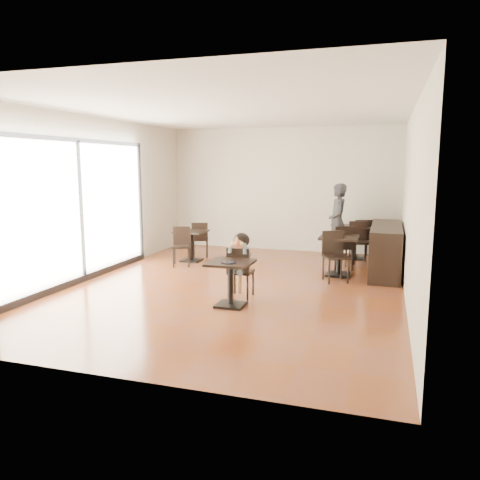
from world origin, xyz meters
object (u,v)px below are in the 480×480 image
at_px(chair_left_a, 200,239).
at_px(child, 241,265).
at_px(chair_left_b, 181,247).
at_px(cafe_table_back, 354,242).
at_px(chair_back_b, 360,243).
at_px(chair_back_a, 361,238).
at_px(cafe_table_left, 191,246).
at_px(child_chair, 241,272).
at_px(child_table, 231,284).
at_px(chair_mid_b, 336,257).
at_px(adult_patron, 337,222).
at_px(cafe_table_mid, 339,256).
at_px(chair_mid_a, 341,247).

bearing_deg(chair_left_a, child, 103.25).
xyz_separation_m(chair_left_a, chair_left_b, (0.00, -1.10, 0.00)).
height_order(child, cafe_table_back, child).
bearing_deg(cafe_table_back, chair_left_a, -165.32).
relative_size(cafe_table_back, chair_back_b, 0.83).
bearing_deg(chair_back_b, chair_back_a, 71.49).
bearing_deg(cafe_table_left, child_chair, -51.58).
relative_size(child_table, chair_mid_b, 0.75).
bearing_deg(chair_left_b, cafe_table_back, 9.62).
distance_m(chair_left_b, chair_back_b, 4.08).
distance_m(adult_patron, cafe_table_back, 0.71).
bearing_deg(chair_left_b, chair_back_a, 9.87).
distance_m(cafe_table_left, chair_mid_b, 3.58).
distance_m(chair_mid_b, chair_left_b, 3.47).
relative_size(cafe_table_mid, chair_left_b, 0.93).
distance_m(chair_mid_b, chair_back_a, 2.60).
distance_m(child_table, chair_back_a, 5.02).
distance_m(child, chair_left_a, 3.68).
height_order(child, chair_back_b, child).
relative_size(child_chair, chair_back_a, 0.92).
xyz_separation_m(child_chair, adult_patron, (1.23, 3.73, 0.47)).
distance_m(cafe_table_left, cafe_table_back, 3.93).
relative_size(child, chair_left_b, 1.27).
xyz_separation_m(cafe_table_back, chair_left_a, (-3.63, -0.95, 0.04)).
bearing_deg(chair_mid_a, chair_left_a, -31.78).
height_order(child_table, cafe_table_mid, cafe_table_mid).
relative_size(child, cafe_table_back, 1.39).
xyz_separation_m(child_table, chair_mid_a, (1.43, 3.22, 0.12)).
distance_m(adult_patron, chair_left_b, 3.72).
bearing_deg(chair_mid_b, chair_left_a, 131.34).
relative_size(chair_mid_b, chair_left_b, 1.12).
bearing_deg(cafe_table_mid, chair_back_a, 80.33).
relative_size(child_table, cafe_table_left, 1.01).
height_order(child_chair, cafe_table_mid, child_chair).
xyz_separation_m(child_table, chair_back_b, (1.78, 4.03, 0.11)).
bearing_deg(adult_patron, child, -36.80).
distance_m(child, cafe_table_left, 3.24).
height_order(adult_patron, cafe_table_mid, adult_patron).
bearing_deg(chair_left_a, chair_left_b, 70.15).
relative_size(adult_patron, chair_back_a, 1.90).
bearing_deg(cafe_table_mid, chair_back_b, 75.80).
xyz_separation_m(child_table, chair_back_a, (1.78, 4.70, 0.11)).
relative_size(child_chair, child, 0.79).
height_order(adult_patron, chair_left_a, adult_patron).
bearing_deg(adult_patron, chair_left_b, -80.15).
xyz_separation_m(chair_left_b, chair_back_b, (3.79, 1.50, 0.04)).
bearing_deg(child_table, child, 90.00).
bearing_deg(chair_left_a, child_chair, 103.25).
bearing_deg(child_table, chair_left_a, 118.95).
bearing_deg(cafe_table_back, cafe_table_left, -157.53).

